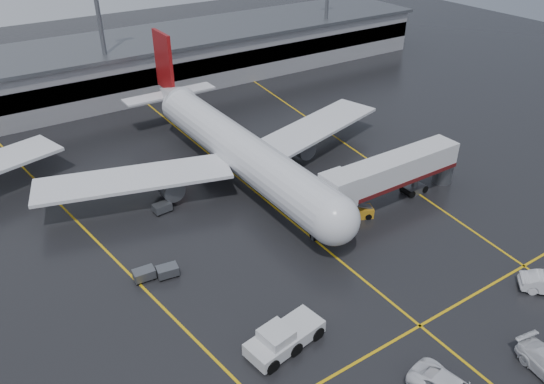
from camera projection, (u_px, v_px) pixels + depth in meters
ground at (277, 209)px, 60.70m from camera, size 220.00×220.00×0.00m
apron_line_centre at (277, 209)px, 60.70m from camera, size 0.25×90.00×0.02m
apron_line_stop at (420, 326)px, 44.96m from camera, size 60.00×0.25×0.02m
apron_line_left at (78, 222)px, 58.42m from camera, size 9.99×69.35×0.02m
apron_line_right at (341, 141)px, 76.34m from camera, size 7.57×69.64×0.02m
terminal at (126, 66)px, 92.77m from camera, size 122.00×19.00×8.60m
light_mast_mid at (99, 17)px, 80.93m from camera, size 3.00×1.20×25.45m
main_airliner at (234, 146)px, 65.47m from camera, size 48.80×45.60×14.10m
jet_bridge at (393, 173)px, 59.99m from camera, size 19.90×3.40×6.05m
pushback_tractor at (283, 338)px, 42.48m from camera, size 7.13×3.84×2.43m
belt_loader at (356, 212)px, 59.08m from camera, size 4.08×2.94×2.38m
baggage_cart_a at (167, 271)px, 50.26m from camera, size 2.17×1.58×1.12m
baggage_cart_b at (144, 274)px, 49.86m from camera, size 2.09×1.45×1.12m
baggage_cart_c at (162, 207)px, 59.89m from camera, size 2.10×1.47×1.12m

